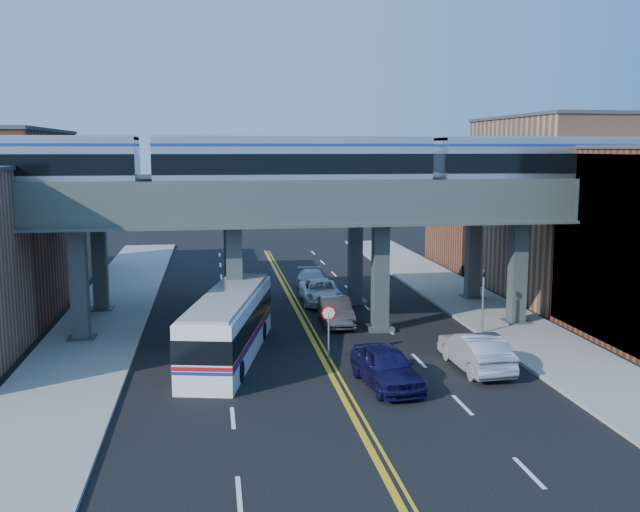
# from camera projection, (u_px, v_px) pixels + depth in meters

# --- Properties ---
(ground) EXTENTS (120.00, 120.00, 0.00)m
(ground) POSITION_uv_depth(u_px,v_px,m) (333.00, 379.00, 31.31)
(ground) COLOR black
(ground) RESTS_ON ground
(sidewalk_west) EXTENTS (5.00, 70.00, 0.16)m
(sidewalk_west) POSITION_uv_depth(u_px,v_px,m) (98.00, 330.00, 39.36)
(sidewalk_west) COLOR gray
(sidewalk_west) RESTS_ON ground
(sidewalk_east) EXTENTS (5.00, 70.00, 0.16)m
(sidewalk_east) POSITION_uv_depth(u_px,v_px,m) (494.00, 316.00, 42.77)
(sidewalk_east) COLOR gray
(sidewalk_east) RESTS_ON ground
(building_west_c) EXTENTS (8.00, 10.00, 8.00)m
(building_west_c) POSITION_uv_depth(u_px,v_px,m) (41.00, 225.00, 56.32)
(building_west_c) COLOR #9F7052
(building_west_c) RESTS_ON ground
(building_east_b) EXTENTS (8.00, 14.00, 12.00)m
(building_east_b) POSITION_uv_depth(u_px,v_px,m) (560.00, 208.00, 48.80)
(building_east_b) COLOR #9F7052
(building_east_b) RESTS_ON ground
(building_east_c) EXTENTS (8.00, 10.00, 9.00)m
(building_east_c) POSITION_uv_depth(u_px,v_px,m) (487.00, 213.00, 61.73)
(building_east_c) COLOR brown
(building_east_c) RESTS_ON ground
(mural_panel) EXTENTS (0.10, 9.50, 9.50)m
(mural_panel) POSITION_uv_depth(u_px,v_px,m) (598.00, 252.00, 36.66)
(mural_panel) COLOR teal
(mural_panel) RESTS_ON ground
(elevated_viaduct_near) EXTENTS (52.00, 3.60, 7.40)m
(elevated_viaduct_near) POSITION_uv_depth(u_px,v_px,m) (308.00, 215.00, 38.16)
(elevated_viaduct_near) COLOR #3E4745
(elevated_viaduct_near) RESTS_ON ground
(elevated_viaduct_far) EXTENTS (52.00, 3.60, 7.40)m
(elevated_viaduct_far) POSITION_uv_depth(u_px,v_px,m) (293.00, 205.00, 45.00)
(elevated_viaduct_far) COLOR #3E4745
(elevated_viaduct_far) RESTS_ON ground
(transit_train) EXTENTS (45.04, 2.82, 3.28)m
(transit_train) POSITION_uv_depth(u_px,v_px,m) (293.00, 164.00, 37.64)
(transit_train) COLOR black
(transit_train) RESTS_ON elevated_viaduct_near
(stop_sign) EXTENTS (0.76, 0.09, 2.63)m
(stop_sign) POSITION_uv_depth(u_px,v_px,m) (329.00, 323.00, 34.02)
(stop_sign) COLOR slate
(stop_sign) RESTS_ON ground
(traffic_signal) EXTENTS (0.15, 0.18, 4.10)m
(traffic_signal) POSITION_uv_depth(u_px,v_px,m) (483.00, 294.00, 38.19)
(traffic_signal) COLOR slate
(traffic_signal) RESTS_ON ground
(transit_bus) EXTENTS (4.96, 11.81, 2.97)m
(transit_bus) POSITION_uv_depth(u_px,v_px,m) (229.00, 326.00, 34.32)
(transit_bus) COLOR white
(transit_bus) RESTS_ON ground
(car_lane_a) EXTENTS (2.56, 5.21, 1.71)m
(car_lane_a) POSITION_uv_depth(u_px,v_px,m) (386.00, 366.00, 30.23)
(car_lane_a) COLOR #110F39
(car_lane_a) RESTS_ON ground
(car_lane_b) EXTENTS (1.77, 4.74, 1.55)m
(car_lane_b) POSITION_uv_depth(u_px,v_px,m) (336.00, 311.00, 40.86)
(car_lane_b) COLOR #343437
(car_lane_b) RESTS_ON ground
(car_lane_c) EXTENTS (2.57, 5.39, 1.48)m
(car_lane_c) POSITION_uv_depth(u_px,v_px,m) (320.00, 292.00, 46.60)
(car_lane_c) COLOR white
(car_lane_c) RESTS_ON ground
(car_lane_d) EXTENTS (2.28, 5.19, 1.48)m
(car_lane_d) POSITION_uv_depth(u_px,v_px,m) (313.00, 282.00, 50.15)
(car_lane_d) COLOR silver
(car_lane_d) RESTS_ON ground
(car_parked_curb) EXTENTS (1.99, 5.29, 1.73)m
(car_parked_curb) POSITION_uv_depth(u_px,v_px,m) (475.00, 351.00, 32.53)
(car_parked_curb) COLOR #A0A1A5
(car_parked_curb) RESTS_ON ground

